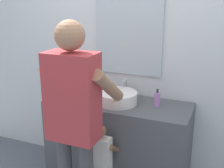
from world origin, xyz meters
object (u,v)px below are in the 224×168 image
Objects in this scene: soap_bottle at (157,99)px; adult_parent at (74,110)px; child_toddler at (101,158)px; toothbrush_cup at (83,91)px.

soap_bottle is 0.10× the size of adult_parent.
toothbrush_cup is at bearing 132.66° from child_toddler.
child_toddler is (0.39, -0.43, -0.44)m from toothbrush_cup.
adult_parent reaches higher than soap_bottle.
toothbrush_cup is 0.74m from adult_parent.
adult_parent is (-0.47, -0.70, 0.09)m from soap_bottle.
toothbrush_cup is 0.26× the size of child_toddler.
child_toddler is at bearing -128.90° from soap_bottle.
soap_bottle is at bearing 2.08° from toothbrush_cup.
soap_bottle is 0.85m from adult_parent.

